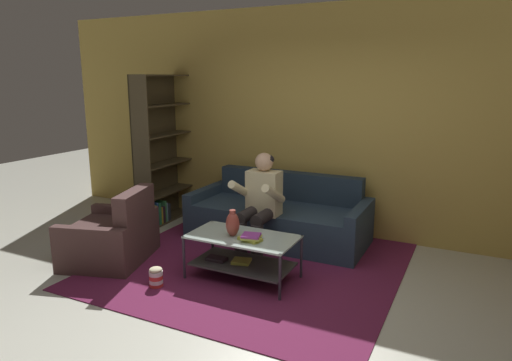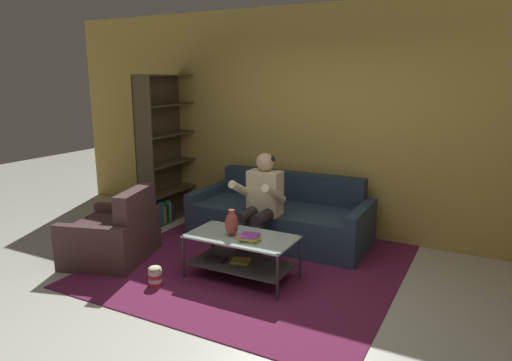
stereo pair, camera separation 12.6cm
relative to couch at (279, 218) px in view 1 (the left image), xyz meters
name	(u,v)px [view 1 (the left image)]	position (x,y,z in m)	size (l,w,h in m)	color
ground	(238,312)	(0.42, -1.85, -0.28)	(16.80, 16.80, 0.00)	beige
back_partition	(329,122)	(0.42, 0.61, 1.17)	(8.40, 0.12, 2.90)	tan
couch	(279,218)	(0.00, 0.00, 0.00)	(2.20, 0.95, 0.81)	#283A4C
person_seated_center	(260,200)	(0.00, -0.55, 0.37)	(0.50, 0.58, 1.18)	#292425
coffee_table	(242,250)	(0.13, -1.23, 0.02)	(1.09, 0.57, 0.46)	#AFC6BD
area_rug	(258,260)	(0.07, -0.74, -0.27)	(3.08, 3.19, 0.01)	#651D41
vase	(233,224)	(0.05, -1.27, 0.31)	(0.14, 0.14, 0.27)	#943A30
book_stack	(251,238)	(0.27, -1.31, 0.21)	(0.25, 0.20, 0.06)	gold
bookshelf	(160,160)	(-1.84, 0.02, 0.59)	(0.33, 1.06, 2.05)	#453A26
armchair	(112,237)	(-1.39, -1.45, -0.01)	(1.04, 1.12, 0.82)	#4B312F
popcorn_tub	(156,277)	(-0.53, -1.78, -0.18)	(0.13, 0.13, 0.21)	red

